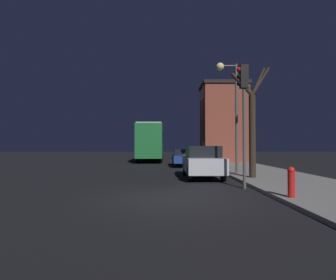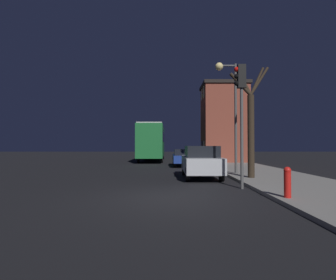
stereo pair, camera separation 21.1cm
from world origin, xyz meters
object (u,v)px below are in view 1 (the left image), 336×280
(car_near_lane, at_px, (202,161))
(car_mid_lane, at_px, (184,157))
(bare_tree, at_px, (252,125))
(traffic_light, at_px, (243,100))
(fire_hydrant, at_px, (291,181))
(streetlamp, at_px, (230,96))
(bus, at_px, (151,140))

(car_near_lane, relative_size, car_mid_lane, 1.02)
(bare_tree, bearing_deg, traffic_light, -115.02)
(traffic_light, relative_size, fire_hydrant, 5.27)
(bare_tree, bearing_deg, car_near_lane, 159.23)
(streetlamp, xyz_separation_m, car_mid_lane, (-2.10, 6.42, -3.66))
(bare_tree, xyz_separation_m, car_near_lane, (-2.28, 0.86, -1.79))
(car_near_lane, height_order, fire_hydrant, car_near_lane)
(streetlamp, relative_size, bare_tree, 1.14)
(traffic_light, bearing_deg, bare_tree, 64.98)
(traffic_light, xyz_separation_m, car_near_lane, (-1.12, 3.36, -2.55))
(streetlamp, height_order, bus, streetlamp)
(fire_hydrant, bearing_deg, streetlamp, 91.30)
(bus, distance_m, car_mid_lane, 8.20)
(streetlamp, bearing_deg, bus, 109.98)
(car_near_lane, relative_size, fire_hydrant, 4.61)
(car_near_lane, bearing_deg, streetlamp, 30.83)
(bus, bearing_deg, car_mid_lane, -68.49)
(streetlamp, distance_m, bare_tree, 2.63)
(car_mid_lane, bearing_deg, streetlamp, -71.86)
(bus, bearing_deg, car_near_lane, -77.21)
(bare_tree, bearing_deg, streetlamp, 108.04)
(bus, height_order, car_mid_lane, bus)
(bus, distance_m, car_near_lane, 15.36)
(traffic_light, xyz_separation_m, bus, (-4.50, 18.28, -1.16))
(streetlamp, height_order, fire_hydrant, streetlamp)
(streetlamp, bearing_deg, bare_tree, -71.96)
(traffic_light, relative_size, car_mid_lane, 1.17)
(car_near_lane, distance_m, fire_hydrant, 5.97)
(bus, xyz_separation_m, fire_hydrant, (5.21, -20.60, -1.63))
(fire_hydrant, bearing_deg, bus, 104.20)
(traffic_light, distance_m, bare_tree, 2.86)
(car_near_lane, distance_m, car_mid_lane, 7.43)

